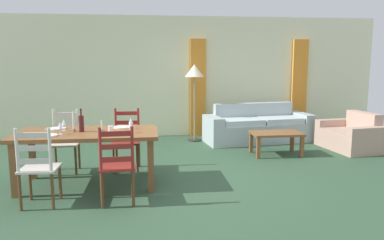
{
  "coord_description": "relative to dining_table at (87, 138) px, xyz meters",
  "views": [
    {
      "loc": [
        -0.52,
        -5.2,
        1.69
      ],
      "look_at": [
        0.19,
        0.74,
        0.75
      ],
      "focal_mm": 34.71,
      "sensor_mm": 36.0,
      "label": 1
    }
  ],
  "objects": [
    {
      "name": "wall_far",
      "position": [
        1.35,
        3.42,
        0.69
      ],
      "size": [
        9.6,
        0.16,
        2.7
      ],
      "primitive_type": "cube",
      "color": "beige",
      "rests_on": "ground_plane"
    },
    {
      "name": "fork_near_left",
      "position": [
        -0.6,
        -0.25,
        0.09
      ],
      "size": [
        0.03,
        0.17,
        0.01
      ],
      "primitive_type": "cube",
      "rotation": [
        0.0,
        0.0,
        -0.07
      ],
      "color": "silver",
      "rests_on": "dining_table"
    },
    {
      "name": "dining_chair_far_right",
      "position": [
        0.48,
        0.73,
        -0.19
      ],
      "size": [
        0.44,
        0.42,
        0.96
      ],
      "color": "maroon",
      "rests_on": "ground_plane"
    },
    {
      "name": "fork_near_right",
      "position": [
        0.3,
        -0.25,
        0.09
      ],
      "size": [
        0.02,
        0.17,
        0.01
      ],
      "primitive_type": "cube",
      "rotation": [
        0.0,
        0.0,
        0.0
      ],
      "color": "silver",
      "rests_on": "dining_table"
    },
    {
      "name": "dinner_plate_near_right",
      "position": [
        0.45,
        -0.25,
        0.1
      ],
      "size": [
        0.24,
        0.24,
        0.02
      ],
      "primitive_type": "cylinder",
      "color": "white",
      "rests_on": "dining_table"
    },
    {
      "name": "wine_glass_near_left",
      "position": [
        -0.32,
        -0.15,
        0.2
      ],
      "size": [
        0.06,
        0.06,
        0.16
      ],
      "color": "white",
      "rests_on": "dining_table"
    },
    {
      "name": "wine_bottle",
      "position": [
        -0.07,
        0.01,
        0.2
      ],
      "size": [
        0.07,
        0.07,
        0.32
      ],
      "color": "#471919",
      "rests_on": "dining_table"
    },
    {
      "name": "dining_chair_near_right",
      "position": [
        0.45,
        -0.75,
        -0.19
      ],
      "size": [
        0.45,
        0.43,
        0.96
      ],
      "color": "maroon",
      "rests_on": "ground_plane"
    },
    {
      "name": "standing_lamp",
      "position": [
        1.81,
        2.72,
        0.75
      ],
      "size": [
        0.4,
        0.4,
        1.64
      ],
      "color": "#332D28",
      "rests_on": "ground_plane"
    },
    {
      "name": "wine_glass_near_right",
      "position": [
        0.59,
        -0.16,
        0.2
      ],
      "size": [
        0.06,
        0.06,
        0.16
      ],
      "color": "white",
      "rests_on": "dining_table"
    },
    {
      "name": "wine_glass_far_right",
      "position": [
        0.58,
        0.14,
        0.2
      ],
      "size": [
        0.06,
        0.06,
        0.16
      ],
      "color": "white",
      "rests_on": "dining_table"
    },
    {
      "name": "dinner_plate_near_left",
      "position": [
        -0.45,
        -0.25,
        0.1
      ],
      "size": [
        0.24,
        0.24,
        0.02
      ],
      "primitive_type": "cylinder",
      "color": "white",
      "rests_on": "dining_table"
    },
    {
      "name": "curtain_panel_left",
      "position": [
        1.96,
        3.28,
        0.44
      ],
      "size": [
        0.35,
        0.08,
        2.2
      ],
      "primitive_type": "cube",
      "color": "orange",
      "rests_on": "ground_plane"
    },
    {
      "name": "fork_far_right",
      "position": [
        0.3,
        0.25,
        0.09
      ],
      "size": [
        0.03,
        0.17,
        0.01
      ],
      "primitive_type": "cube",
      "rotation": [
        0.0,
        0.0,
        0.06
      ],
      "color": "silver",
      "rests_on": "dining_table"
    },
    {
      "name": "candle_short",
      "position": [
        0.2,
        -0.04,
        0.13
      ],
      "size": [
        0.05,
        0.05,
        0.16
      ],
      "color": "#998C66",
      "rests_on": "dining_table"
    },
    {
      "name": "couch",
      "position": [
        3.15,
        2.54,
        -0.37
      ],
      "size": [
        2.37,
        1.11,
        0.8
      ],
      "color": "#A4B3B5",
      "rests_on": "ground_plane"
    },
    {
      "name": "dining_table",
      "position": [
        0.0,
        0.0,
        0.0
      ],
      "size": [
        1.9,
        0.96,
        0.75
      ],
      "color": "brown",
      "rests_on": "ground_plane"
    },
    {
      "name": "dinner_plate_far_left",
      "position": [
        -0.45,
        0.25,
        0.1
      ],
      "size": [
        0.24,
        0.24,
        0.02
      ],
      "primitive_type": "cylinder",
      "color": "white",
      "rests_on": "dining_table"
    },
    {
      "name": "coffee_cup_primary",
      "position": [
        0.33,
        -0.09,
        0.13
      ],
      "size": [
        0.07,
        0.07,
        0.09
      ],
      "primitive_type": "cylinder",
      "color": "beige",
      "rests_on": "dining_table"
    },
    {
      "name": "dining_chair_near_left",
      "position": [
        -0.45,
        -0.73,
        -0.19
      ],
      "size": [
        0.43,
        0.41,
        0.96
      ],
      "color": "silver",
      "rests_on": "ground_plane"
    },
    {
      "name": "fork_far_left",
      "position": [
        -0.6,
        0.25,
        0.09
      ],
      "size": [
        0.02,
        0.17,
        0.01
      ],
      "primitive_type": "cube",
      "rotation": [
        0.0,
        0.0,
        -0.01
      ],
      "color": "silver",
      "rests_on": "dining_table"
    },
    {
      "name": "wine_glass_far_left",
      "position": [
        -0.33,
        0.12,
        0.2
      ],
      "size": [
        0.06,
        0.06,
        0.16
      ],
      "color": "white",
      "rests_on": "dining_table"
    },
    {
      "name": "coffee_table",
      "position": [
        3.14,
        1.32,
        -0.31
      ],
      "size": [
        0.9,
        0.56,
        0.42
      ],
      "color": "brown",
      "rests_on": "ground_plane"
    },
    {
      "name": "armchair_upholstered",
      "position": [
        4.78,
        1.58,
        -0.41
      ],
      "size": [
        0.95,
        1.26,
        0.72
      ],
      "color": "tan",
      "rests_on": "ground_plane"
    },
    {
      "name": "dinner_plate_far_right",
      "position": [
        0.45,
        0.25,
        0.1
      ],
      "size": [
        0.24,
        0.24,
        0.02
      ],
      "primitive_type": "cylinder",
      "color": "white",
      "rests_on": "dining_table"
    },
    {
      "name": "candle_tall",
      "position": [
        -0.18,
        0.02,
        0.17
      ],
      "size": [
        0.05,
        0.05,
        0.28
      ],
      "color": "#998C66",
      "rests_on": "dining_table"
    },
    {
      "name": "ground_plane",
      "position": [
        1.35,
        0.12,
        -0.67
      ],
      "size": [
        9.6,
        9.6,
        0.02
      ],
      "primitive_type": "cube",
      "color": "#304E36"
    },
    {
      "name": "curtain_panel_right",
      "position": [
        4.36,
        3.28,
        0.44
      ],
      "size": [
        0.35,
        0.08,
        2.2
      ],
      "primitive_type": "cube",
      "color": "orange",
      "rests_on": "ground_plane"
    },
    {
      "name": "dining_chair_far_left",
      "position": [
        -0.45,
        0.71,
        -0.19
      ],
      "size": [
        0.43,
        0.41,
        0.96
      ],
      "color": "beige",
      "rests_on": "ground_plane"
    }
  ]
}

